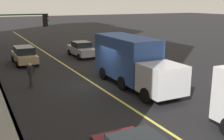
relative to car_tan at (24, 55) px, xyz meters
name	(u,v)px	position (x,y,z in m)	size (l,w,h in m)	color
ground	(95,84)	(-9.11, -3.12, -0.82)	(200.00, 200.00, 0.00)	black
curb_edge	(4,96)	(-9.11, 2.81, -0.74)	(80.00, 0.16, 0.15)	slate
lane_stripe_center	(95,84)	(-9.11, -3.12, -0.81)	(80.00, 0.16, 0.01)	#D8CC4C
car_tan	(24,55)	(0.00, 0.00, 0.00)	(4.45, 1.91, 1.60)	tan
car_silver	(82,49)	(0.88, -5.96, -0.04)	(4.56, 1.94, 1.57)	#A8AAB2
truck_blue	(132,61)	(-10.47, -5.31, 0.90)	(8.20, 2.42, 3.28)	silver
pedestrian_with_backpack	(31,73)	(-7.67, 0.89, 0.13)	(0.44, 0.45, 1.64)	#383838
traffic_light_mast	(15,32)	(-5.40, 1.39, 2.65)	(0.28, 4.29, 5.00)	#1E3823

